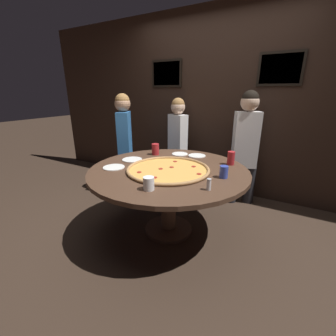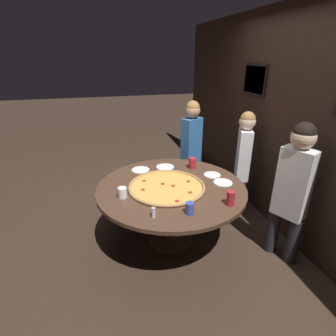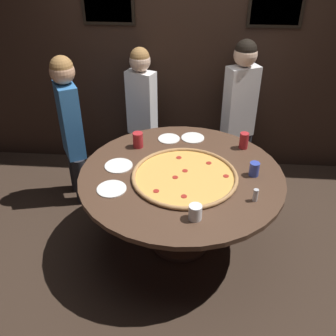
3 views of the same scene
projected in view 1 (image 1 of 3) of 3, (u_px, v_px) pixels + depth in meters
ground_plane at (168, 230)px, 2.54m from camera, size 24.00×24.00×0.00m
back_wall at (215, 105)px, 3.29m from camera, size 6.40×0.08×2.60m
dining_table at (169, 180)px, 2.34m from camera, size 1.62×1.62×0.74m
giant_pizza at (168, 169)px, 2.24m from camera, size 0.83×0.83×0.03m
drink_cup_far_right at (149, 183)px, 1.79m from camera, size 0.09×0.09×0.11m
drink_cup_far_left at (155, 149)px, 2.78m from camera, size 0.09×0.09×0.14m
drink_cup_near_left at (231, 158)px, 2.40m from camera, size 0.08×0.08×0.14m
drink_cup_near_right at (224, 172)px, 2.04m from camera, size 0.08×0.08×0.11m
white_plate_far_back at (114, 167)px, 2.32m from camera, size 0.22×0.22×0.01m
white_plate_near_front at (132, 160)px, 2.59m from camera, size 0.23×0.23×0.01m
white_plate_right_side at (180, 154)px, 2.82m from camera, size 0.20×0.20×0.01m
white_plate_beside_cup at (197, 156)px, 2.75m from camera, size 0.21×0.21×0.01m
condiment_shaker at (209, 184)px, 1.78m from camera, size 0.04×0.04×0.10m
diner_centre_back at (245, 143)px, 2.93m from camera, size 0.40×0.29×1.51m
diner_far_left at (125, 139)px, 3.27m from camera, size 0.30×0.38×1.47m
diner_far_right at (178, 139)px, 3.44m from camera, size 0.37×0.26×1.40m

